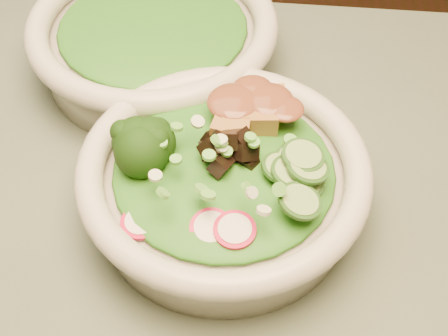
# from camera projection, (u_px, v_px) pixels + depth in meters

# --- Properties ---
(salad_bowl) EXTENTS (0.24, 0.24, 0.06)m
(salad_bowl) POSITION_uv_depth(u_px,v_px,m) (224.00, 183.00, 0.51)
(salad_bowl) COLOR beige
(salad_bowl) RESTS_ON dining_table
(side_bowl) EXTENTS (0.25, 0.25, 0.07)m
(side_bowl) POSITION_uv_depth(u_px,v_px,m) (154.00, 40.00, 0.63)
(side_bowl) COLOR beige
(side_bowl) RESTS_ON dining_table
(lettuce_bed) EXTENTS (0.18, 0.18, 0.02)m
(lettuce_bed) POSITION_uv_depth(u_px,v_px,m) (224.00, 167.00, 0.49)
(lettuce_bed) COLOR #236515
(lettuce_bed) RESTS_ON salad_bowl
(side_lettuce) EXTENTS (0.17, 0.17, 0.02)m
(side_lettuce) POSITION_uv_depth(u_px,v_px,m) (153.00, 25.00, 0.61)
(side_lettuce) COLOR #236515
(side_lettuce) RESTS_ON side_bowl
(broccoli_florets) EXTENTS (0.08, 0.07, 0.04)m
(broccoli_florets) POSITION_uv_depth(u_px,v_px,m) (159.00, 140.00, 0.49)
(broccoli_florets) COLOR black
(broccoli_florets) RESTS_ON salad_bowl
(radish_slices) EXTENTS (0.10, 0.05, 0.02)m
(radish_slices) POSITION_uv_depth(u_px,v_px,m) (200.00, 222.00, 0.45)
(radish_slices) COLOR #B60E35
(radish_slices) RESTS_ON salad_bowl
(cucumber_slices) EXTENTS (0.07, 0.07, 0.03)m
(cucumber_slices) POSITION_uv_depth(u_px,v_px,m) (294.00, 180.00, 0.47)
(cucumber_slices) COLOR #8FC46C
(cucumber_slices) RESTS_ON salad_bowl
(mushroom_heap) EXTENTS (0.07, 0.07, 0.03)m
(mushroom_heap) POSITION_uv_depth(u_px,v_px,m) (229.00, 148.00, 0.49)
(mushroom_heap) COLOR black
(mushroom_heap) RESTS_ON salad_bowl
(tofu_cubes) EXTENTS (0.09, 0.07, 0.03)m
(tofu_cubes) POSITION_uv_depth(u_px,v_px,m) (249.00, 113.00, 0.52)
(tofu_cubes) COLOR #A47536
(tofu_cubes) RESTS_ON salad_bowl
(peanut_sauce) EXTENTS (0.06, 0.05, 0.01)m
(peanut_sauce) POSITION_uv_depth(u_px,v_px,m) (249.00, 103.00, 0.51)
(peanut_sauce) COLOR brown
(peanut_sauce) RESTS_ON tofu_cubes
(scallion_garnish) EXTENTS (0.17, 0.17, 0.02)m
(scallion_garnish) POSITION_uv_depth(u_px,v_px,m) (224.00, 150.00, 0.48)
(scallion_garnish) COLOR #5EB23F
(scallion_garnish) RESTS_ON salad_bowl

